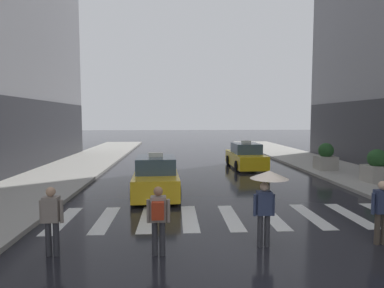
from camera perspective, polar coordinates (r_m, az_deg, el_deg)
ground_plane at (r=8.16m, az=10.74°, el=-18.93°), size 160.00×160.00×0.00m
crosswalk_markings at (r=10.91m, az=6.85°, el=-12.72°), size 11.30×2.80×0.01m
taxi_lead at (r=13.89m, az=-6.37°, el=-5.89°), size 2.08×4.61×1.80m
taxi_second at (r=21.25m, az=9.46°, el=-2.27°), size 2.01×4.58×1.80m
pedestrian_with_umbrella at (r=8.35m, az=13.18°, el=-7.49°), size 0.96×0.96×1.94m
pedestrian_with_backpack at (r=7.77m, az=-5.98°, el=-12.46°), size 0.55×0.43×1.65m
pedestrian_with_handbag at (r=9.72m, az=30.57°, el=-9.83°), size 0.60×0.24×1.65m
pedestrian_plain_coat at (r=8.41m, az=-23.57°, el=-11.73°), size 0.55×0.24×1.65m
planter_near_corner at (r=18.03m, az=29.86°, el=-3.57°), size 1.10×1.10×1.60m
planter_mid_block at (r=21.07m, az=22.56°, el=-2.22°), size 1.10×1.10×1.60m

